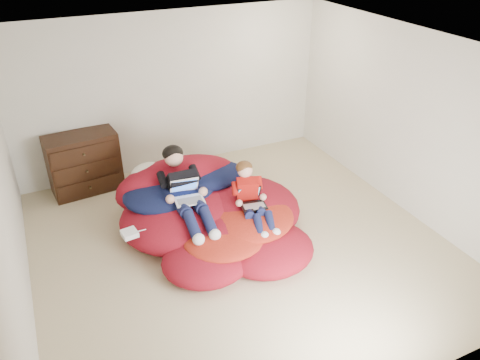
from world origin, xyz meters
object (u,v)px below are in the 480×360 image
object	(u,v)px
dresser	(84,163)
laptop_black	(251,200)
laptop_white	(187,194)
beanbag_pile	(211,213)
older_boy	(184,186)
younger_boy	(251,195)

from	to	relation	value
dresser	laptop_black	size ratio (longest dim) A/B	2.94
laptop_white	laptop_black	distance (m)	0.82
dresser	laptop_black	distance (m)	2.76
beanbag_pile	laptop_black	world-z (taller)	beanbag_pile
beanbag_pile	laptop_white	size ratio (longest dim) A/B	6.05
older_boy	younger_boy	xyz separation A→B (m)	(0.73, -0.46, -0.05)
older_boy	laptop_white	world-z (taller)	older_boy
dresser	younger_boy	bearing A→B (deg)	-50.26
dresser	older_boy	distance (m)	1.95
laptop_white	beanbag_pile	bearing A→B (deg)	-0.47
beanbag_pile	younger_boy	size ratio (longest dim) A/B	2.71
older_boy	younger_boy	size ratio (longest dim) A/B	1.53
older_boy	laptop_white	bearing A→B (deg)	-90.00
older_boy	laptop_white	size ratio (longest dim) A/B	3.41
beanbag_pile	laptop_white	distance (m)	0.49
dresser	laptop_white	world-z (taller)	dresser
younger_boy	beanbag_pile	bearing A→B (deg)	142.41
laptop_black	dresser	bearing A→B (deg)	129.55
beanbag_pile	older_boy	xyz separation A→B (m)	(-0.30, 0.13, 0.42)
older_boy	younger_boy	world-z (taller)	older_boy
younger_boy	laptop_white	xyz separation A→B (m)	(-0.73, 0.33, 0.02)
dresser	beanbag_pile	distance (m)	2.22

